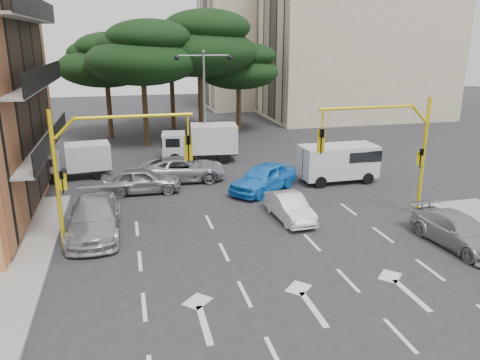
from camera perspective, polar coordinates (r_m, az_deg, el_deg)
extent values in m
plane|color=#28282B|center=(20.53, 3.55, -8.17)|extent=(120.00, 120.00, 0.00)
cube|color=gray|center=(35.26, -4.21, 2.67)|extent=(1.40, 6.00, 0.15)
cube|color=black|center=(26.30, -24.60, 9.51)|extent=(0.12, 14.72, 11.20)
cube|color=tan|center=(55.97, 14.02, 16.68)|extent=(20.00, 12.00, 18.00)
cube|color=black|center=(52.12, 3.70, 16.60)|extent=(0.12, 11.04, 16.20)
cube|color=tan|center=(64.49, 3.07, 16.20)|extent=(16.00, 12.00, 16.00)
cube|color=black|center=(62.64, -4.29, 15.70)|extent=(0.12, 11.04, 14.20)
cylinder|color=#382616|center=(40.24, -11.43, 7.64)|extent=(0.44, 0.44, 4.95)
ellipsoid|color=black|center=(39.80, -11.81, 13.98)|extent=(9.15, 9.15, 3.87)
ellipsoid|color=black|center=(39.39, -11.05, 16.72)|extent=(6.86, 6.86, 2.86)
ellipsoid|color=black|center=(40.04, -12.69, 15.83)|extent=(6.07, 6.07, 2.64)
cylinder|color=#382616|center=(42.67, -4.80, 8.72)|extent=(0.44, 0.44, 5.40)
ellipsoid|color=black|center=(42.27, -4.97, 15.26)|extent=(9.98, 9.98, 4.22)
ellipsoid|color=black|center=(41.97, -4.10, 18.05)|extent=(7.49, 7.49, 3.12)
ellipsoid|color=black|center=(42.48, -5.78, 17.19)|extent=(6.62, 6.62, 2.88)
cylinder|color=#382616|center=(44.21, -15.60, 7.86)|extent=(0.44, 0.44, 4.50)
ellipsoid|color=black|center=(43.81, -16.02, 13.09)|extent=(8.32, 8.32, 3.52)
ellipsoid|color=black|center=(43.34, -15.41, 15.36)|extent=(6.24, 6.24, 2.60)
ellipsoid|color=black|center=(44.08, -16.81, 14.62)|extent=(5.52, 5.52, 2.40)
cylinder|color=#382616|center=(45.50, -0.17, 8.42)|extent=(0.44, 0.44, 4.05)
ellipsoid|color=black|center=(45.11, -0.17, 13.01)|extent=(7.49, 7.49, 3.17)
ellipsoid|color=black|center=(44.79, 0.73, 14.94)|extent=(5.62, 5.62, 2.34)
ellipsoid|color=black|center=(45.23, -0.90, 14.39)|extent=(4.97, 4.97, 2.16)
cylinder|color=#382616|center=(47.36, -8.21, 9.14)|extent=(0.44, 0.44, 4.95)
ellipsoid|color=black|center=(46.99, -8.44, 14.53)|extent=(9.15, 9.15, 3.87)
ellipsoid|color=black|center=(46.63, -7.72, 16.84)|extent=(6.86, 6.86, 2.86)
ellipsoid|color=black|center=(47.21, -9.17, 16.11)|extent=(6.07, 6.07, 2.64)
cylinder|color=yellow|center=(25.00, 21.43, 2.55)|extent=(0.18, 0.18, 6.00)
cylinder|color=yellow|center=(24.27, 20.93, 7.64)|extent=(0.95, 0.14, 0.95)
cylinder|color=yellow|center=(22.78, 15.24, 8.51)|extent=(4.80, 0.14, 0.14)
cylinder|color=yellow|center=(21.87, 10.06, 7.32)|extent=(0.08, 0.08, 0.90)
imported|color=black|center=(22.07, 9.92, 4.63)|extent=(0.20, 0.24, 1.20)
cube|color=yellow|center=(22.14, 9.84, 4.68)|extent=(0.36, 0.06, 1.10)
imported|color=black|center=(24.76, 21.21, 2.44)|extent=(0.16, 0.20, 1.00)
cube|color=yellow|center=(24.84, 21.08, 2.50)|extent=(0.35, 0.08, 0.70)
cylinder|color=yellow|center=(20.73, -21.42, -0.23)|extent=(0.18, 0.18, 6.00)
cylinder|color=yellow|center=(20.16, -20.55, 6.01)|extent=(0.95, 0.14, 0.95)
cylinder|color=yellow|center=(19.96, -12.75, 7.59)|extent=(4.80, 0.14, 0.14)
cylinder|color=yellow|center=(20.20, -6.38, 6.70)|extent=(0.08, 0.08, 0.90)
imported|color=black|center=(20.41, -6.29, 3.80)|extent=(0.20, 0.24, 1.20)
cube|color=yellow|center=(20.49, -6.32, 3.85)|extent=(0.36, 0.06, 1.10)
imported|color=black|center=(20.55, -20.86, -0.30)|extent=(0.16, 0.20, 1.00)
cube|color=yellow|center=(20.65, -20.83, -0.22)|extent=(0.35, 0.08, 0.70)
cylinder|color=slate|center=(34.53, -4.34, 8.84)|extent=(0.16, 0.16, 7.50)
cylinder|color=slate|center=(34.08, -6.02, 14.86)|extent=(1.80, 0.10, 0.10)
sphere|color=black|center=(33.96, -7.74, 14.54)|extent=(0.36, 0.36, 0.36)
cylinder|color=slate|center=(34.38, -2.95, 14.94)|extent=(1.80, 0.10, 0.10)
sphere|color=black|center=(34.59, -1.26, 14.72)|extent=(0.36, 0.36, 0.36)
sphere|color=slate|center=(34.21, -4.49, 15.32)|extent=(0.24, 0.24, 0.24)
imported|color=silver|center=(23.42, 6.08, -3.32)|extent=(1.58, 3.94, 1.27)
imported|color=blue|center=(27.58, 2.89, 0.29)|extent=(5.03, 4.52, 1.65)
imported|color=#A2A3AA|center=(22.51, -17.32, -4.39)|extent=(2.38, 5.64, 1.62)
imported|color=#9A9BA1|center=(29.88, -7.00, 1.36)|extent=(5.64, 2.87, 1.53)
imported|color=gray|center=(27.87, -11.92, 0.01)|extent=(4.61, 1.98, 1.55)
imported|color=#96989D|center=(22.44, 25.12, -5.67)|extent=(2.38, 4.90, 1.37)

